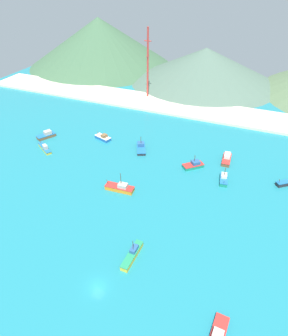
# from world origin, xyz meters

# --- Properties ---
(ground) EXTENTS (260.00, 280.00, 0.50)m
(ground) POSITION_xyz_m (0.00, 30.00, -0.25)
(ground) COLOR teal
(fishing_boat_1) EXTENTS (3.50, 7.04, 5.21)m
(fishing_boat_1) POSITION_xyz_m (18.84, 50.42, 0.89)
(fishing_boat_1) COLOR #198466
(fishing_boat_1) RESTS_ON ground
(fishing_boat_3) EXTENTS (3.27, 8.46, 2.37)m
(fishing_boat_3) POSITION_xyz_m (26.91, -0.50, 0.80)
(fishing_boat_3) COLOR #14478C
(fishing_boat_3) RESTS_ON ground
(fishing_boat_6) EXTENTS (6.93, 9.82, 5.40)m
(fishing_boat_6) POSITION_xyz_m (-14.44, 58.61, 0.82)
(fishing_boat_6) COLOR #232328
(fishing_boat_6) RESTS_ON ground
(fishing_boat_8) EXTENTS (3.39, 8.21, 2.73)m
(fishing_boat_8) POSITION_xyz_m (17.63, 62.95, 1.03)
(fishing_boat_8) COLOR brown
(fishing_boat_8) RESTS_ON ground
(fishing_boat_9) EXTENTS (7.54, 7.31, 4.93)m
(fishing_boat_9) POSITION_xyz_m (7.54, 54.54, 0.89)
(fishing_boat_9) COLOR #198466
(fishing_boat_9) RESTS_ON ground
(fishing_boat_10) EXTENTS (6.31, 8.06, 2.75)m
(fishing_boat_10) POSITION_xyz_m (-54.34, 52.36, 1.00)
(fishing_boat_10) COLOR brown
(fishing_boat_10) RESTS_ON ground
(fishing_boat_11) EXTENTS (2.21, 9.25, 5.35)m
(fishing_boat_11) POSITION_xyz_m (3.85, 10.53, 0.89)
(fishing_boat_11) COLOR gold
(fishing_boat_11) RESTS_ON ground
(fishing_boat_13) EXTENTS (9.46, 3.55, 6.58)m
(fishing_boat_13) POSITION_xyz_m (-10.63, 32.88, 0.98)
(fishing_boat_13) COLOR orange
(fishing_boat_13) RESTS_ON ground
(fishing_boat_14) EXTENTS (9.16, 6.67, 2.54)m
(fishing_boat_14) POSITION_xyz_m (-48.64, 43.90, 0.81)
(fishing_boat_14) COLOR gold
(fishing_boat_14) RESTS_ON ground
(fishing_boat_15) EXTENTS (7.54, 4.84, 2.84)m
(fishing_boat_15) POSITION_xyz_m (-31.83, 59.81, 0.89)
(fishing_boat_15) COLOR #1E5BA8
(fishing_boat_15) RESTS_ON ground
(beach_strip) EXTENTS (247.00, 21.47, 1.20)m
(beach_strip) POSITION_xyz_m (0.00, 102.84, 0.60)
(beach_strip) COLOR beige
(beach_strip) RESTS_ON ground
(hill_west) EXTENTS (98.00, 98.00, 30.73)m
(hill_west) POSITION_xyz_m (-86.38, 154.81, 15.36)
(hill_west) COLOR #3D6042
(hill_west) RESTS_ON ground
(hill_central) EXTENTS (86.75, 86.75, 19.98)m
(hill_central) POSITION_xyz_m (-10.70, 145.50, 9.99)
(hill_central) COLOR #4C6656
(hill_central) RESTS_ON ground
(radio_tower) EXTENTS (3.51, 2.81, 35.13)m
(radio_tower) POSITION_xyz_m (-32.10, 108.67, 17.92)
(radio_tower) COLOR #B7332D
(radio_tower) RESTS_ON ground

